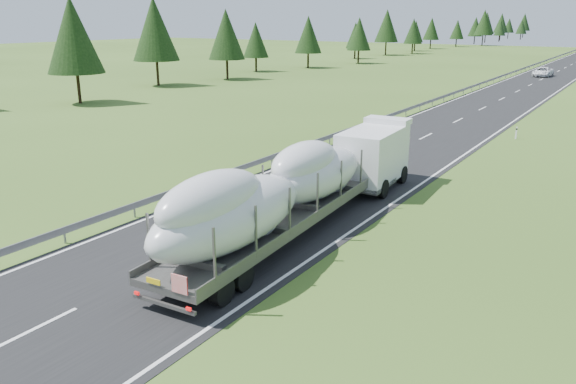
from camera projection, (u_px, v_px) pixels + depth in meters
The scene contains 6 objects.
ground at pixel (218, 239), 25.01m from camera, with size 400.00×400.00×0.00m, color #37551C.
road_surface at pixel (559, 71), 105.31m from camera, with size 10.00×400.00×0.02m, color black.
guardrail at pixel (530, 66), 107.83m from camera, with size 0.10×400.00×0.76m.
tree_line_left at pixel (399, 28), 148.15m from camera, with size 15.64×331.24×12.42m.
boat_truck at pixel (298, 183), 25.31m from camera, with size 3.78×20.50×4.23m.
distant_van at pixel (543, 72), 94.49m from camera, with size 2.56×5.55×1.54m, color white.
Camera 1 is at (15.22, -17.87, 9.41)m, focal length 35.00 mm.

